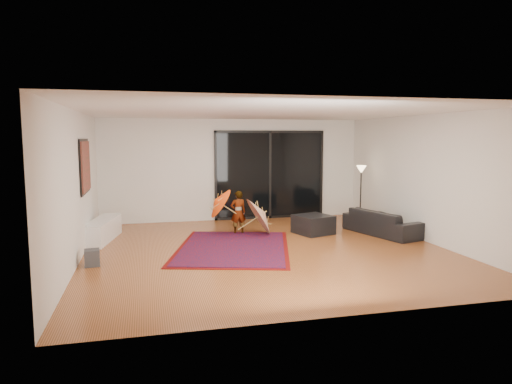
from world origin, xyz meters
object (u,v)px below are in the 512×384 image
object	(u,v)px
media_console	(102,230)
ottoman	(313,224)
sofa	(382,222)
child	(238,212)

from	to	relation	value
media_console	ottoman	world-z (taller)	media_console
sofa	child	size ratio (longest dim) A/B	1.91
ottoman	child	size ratio (longest dim) A/B	0.75
sofa	child	xyz separation A→B (m)	(-3.21, 0.84, 0.22)
media_console	ottoman	size ratio (longest dim) A/B	2.19
sofa	ottoman	xyz separation A→B (m)	(-1.51, 0.45, -0.07)
sofa	ottoman	distance (m)	1.58
sofa	media_console	bearing A→B (deg)	66.01
media_console	child	world-z (taller)	child
ottoman	child	distance (m)	1.76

